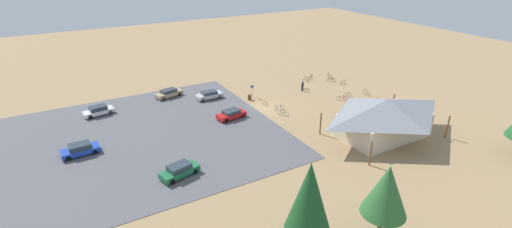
% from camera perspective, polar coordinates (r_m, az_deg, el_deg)
% --- Properties ---
extents(ground, '(160.00, 160.00, 0.00)m').
position_cam_1_polar(ground, '(57.55, 1.57, 1.02)').
color(ground, '#9E7F56').
rests_on(ground, ground).
extents(parking_lot_asphalt, '(41.45, 32.15, 0.05)m').
position_cam_1_polar(parking_lot_asphalt, '(50.31, -20.69, -4.21)').
color(parking_lot_asphalt, '#56565B').
rests_on(parking_lot_asphalt, ground).
extents(bike_pavilion, '(14.16, 9.41, 5.20)m').
position_cam_1_polar(bike_pavilion, '(50.42, 19.40, -0.19)').
color(bike_pavilion, beige).
rests_on(bike_pavilion, ground).
extents(trash_bin, '(0.60, 0.60, 0.90)m').
position_cam_1_polar(trash_bin, '(60.35, -1.00, 2.61)').
color(trash_bin, brown).
rests_on(trash_bin, ground).
extents(lot_sign, '(0.56, 0.08, 2.20)m').
position_cam_1_polar(lot_sign, '(61.09, -0.61, 3.85)').
color(lot_sign, '#99999E').
rests_on(lot_sign, ground).
extents(pine_west, '(3.59, 3.59, 8.88)m').
position_cam_1_polar(pine_west, '(28.05, 8.25, -12.72)').
color(pine_west, brown).
rests_on(pine_west, ground).
extents(pine_east, '(3.73, 3.73, 7.42)m').
position_cam_1_polar(pine_east, '(31.48, 19.60, -11.13)').
color(pine_east, brown).
rests_on(pine_east, ground).
extents(bicycle_white_yard_right, '(0.48, 1.63, 0.83)m').
position_cam_1_polar(bicycle_white_yard_right, '(62.51, 18.70, 1.97)').
color(bicycle_white_yard_right, black).
rests_on(bicycle_white_yard_right, ground).
extents(bicycle_silver_mid_cluster, '(0.48, 1.69, 0.84)m').
position_cam_1_polar(bicycle_silver_mid_cluster, '(69.97, 7.83, 5.41)').
color(bicycle_silver_mid_cluster, black).
rests_on(bicycle_silver_mid_cluster, ground).
extents(bicycle_green_near_porch, '(0.50, 1.62, 0.86)m').
position_cam_1_polar(bicycle_green_near_porch, '(72.72, 11.35, 5.87)').
color(bicycle_green_near_porch, black).
rests_on(bicycle_green_near_porch, ground).
extents(bicycle_red_yard_left, '(1.57, 0.81, 0.82)m').
position_cam_1_polar(bicycle_red_yard_left, '(61.80, 13.22, 2.40)').
color(bicycle_red_yard_left, black).
rests_on(bicycle_red_yard_left, ground).
extents(bicycle_black_yard_front, '(1.35, 1.23, 0.82)m').
position_cam_1_polar(bicycle_black_yard_front, '(70.40, 11.60, 5.24)').
color(bicycle_black_yard_front, black).
rests_on(bicycle_black_yard_front, ground).
extents(bicycle_purple_near_sign, '(1.61, 0.94, 0.84)m').
position_cam_1_polar(bicycle_purple_near_sign, '(71.37, 8.52, 5.75)').
color(bicycle_purple_near_sign, black).
rests_on(bicycle_purple_near_sign, ground).
extents(bicycle_yellow_by_bin, '(0.48, 1.78, 0.90)m').
position_cam_1_polar(bicycle_yellow_by_bin, '(65.25, 16.78, 3.18)').
color(bicycle_yellow_by_bin, black).
rests_on(bicycle_yellow_by_bin, ground).
extents(bicycle_orange_lone_east, '(0.48, 1.74, 0.81)m').
position_cam_1_polar(bicycle_orange_lone_east, '(58.29, 1.41, 1.71)').
color(bicycle_orange_lone_east, black).
rests_on(bicycle_orange_lone_east, ground).
extents(bicycle_teal_edge_north, '(0.93, 1.58, 0.85)m').
position_cam_1_polar(bicycle_teal_edge_north, '(54.69, 4.26, 0.11)').
color(bicycle_teal_edge_north, black).
rests_on(bicycle_teal_edge_north, ground).
extents(bicycle_blue_trailside, '(1.66, 0.74, 0.81)m').
position_cam_1_polar(bicycle_blue_trailside, '(56.70, 3.63, 1.00)').
color(bicycle_blue_trailside, black).
rests_on(bicycle_blue_trailside, ground).
extents(bicycle_white_yard_center, '(1.70, 0.65, 0.82)m').
position_cam_1_polar(bicycle_white_yard_center, '(69.43, 13.37, 4.80)').
color(bicycle_white_yard_center, black).
rests_on(bicycle_white_yard_center, ground).
extents(bicycle_silver_edge_south, '(1.71, 0.48, 0.81)m').
position_cam_1_polar(bicycle_silver_edge_south, '(63.55, 14.01, 2.93)').
color(bicycle_silver_edge_south, black).
rests_on(bicycle_silver_edge_south, ground).
extents(car_white_by_curb, '(4.51, 2.44, 1.38)m').
position_cam_1_polar(car_white_by_curb, '(59.44, -23.29, 0.49)').
color(car_white_by_curb, white).
rests_on(car_white_by_curb, parking_lot_asphalt).
extents(car_silver_aisle_side, '(4.32, 1.87, 1.30)m').
position_cam_1_polar(car_silver_aisle_side, '(61.18, -7.27, 2.98)').
color(car_silver_aisle_side, '#BCBCC1').
rests_on(car_silver_aisle_side, parking_lot_asphalt).
extents(car_blue_end_stall, '(4.36, 2.08, 1.40)m').
position_cam_1_polar(car_blue_end_stall, '(48.96, -25.65, -4.97)').
color(car_blue_end_stall, '#1E42B2').
rests_on(car_blue_end_stall, parking_lot_asphalt).
extents(car_tan_second_row, '(4.76, 2.79, 1.32)m').
position_cam_1_polar(car_tan_second_row, '(63.16, -13.39, 3.19)').
color(car_tan_second_row, tan).
rests_on(car_tan_second_row, parking_lot_asphalt).
extents(car_red_front_row, '(4.47, 2.41, 1.29)m').
position_cam_1_polar(car_red_front_row, '(53.61, -3.85, -0.02)').
color(car_red_front_row, red).
rests_on(car_red_front_row, parking_lot_asphalt).
extents(car_green_near_entry, '(4.58, 2.77, 1.43)m').
position_cam_1_polar(car_green_near_entry, '(41.05, -11.80, -8.58)').
color(car_green_near_entry, '#1E6B3D').
rests_on(car_green_near_entry, parking_lot_asphalt).
extents(visitor_crossing_yard, '(0.36, 0.36, 1.77)m').
position_cam_1_polar(visitor_crossing_yard, '(65.98, 7.25, 4.77)').
color(visitor_crossing_yard, '#2D3347').
rests_on(visitor_crossing_yard, ground).
extents(visitor_at_bikes, '(0.39, 0.36, 1.78)m').
position_cam_1_polar(visitor_at_bikes, '(64.65, 7.24, 4.37)').
color(visitor_at_bikes, '#2D3347').
rests_on(visitor_at_bikes, ground).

